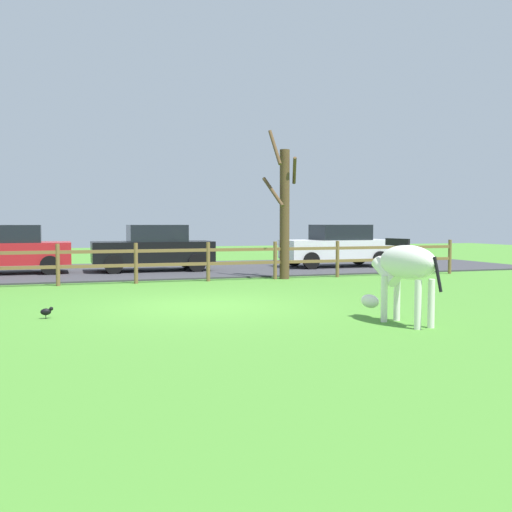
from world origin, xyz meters
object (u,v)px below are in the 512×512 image
object	(u,v)px
crow_on_grass	(47,311)
parked_car_red	(6,249)
bare_tree	(284,210)
parked_car_white	(337,245)
parked_car_black	(154,247)
zebra	(404,268)

from	to	relation	value
crow_on_grass	parked_car_red	xyz separation A→B (m)	(-1.39, 9.55, 0.72)
bare_tree	parked_car_white	xyz separation A→B (m)	(3.43, 3.41, -1.21)
bare_tree	parked_car_red	world-z (taller)	bare_tree
parked_car_black	parked_car_white	distance (m)	6.77
parked_car_black	crow_on_grass	bearing A→B (deg)	-109.36
zebra	crow_on_grass	size ratio (longest dim) A/B	8.95
crow_on_grass	parked_car_red	bearing A→B (deg)	98.28
zebra	parked_car_white	bearing A→B (deg)	68.99
zebra	parked_car_white	world-z (taller)	parked_car_white
parked_car_red	parked_car_white	xyz separation A→B (m)	(11.41, -0.51, 0.00)
crow_on_grass	parked_car_white	distance (m)	13.52
zebra	crow_on_grass	bearing A→B (deg)	156.54
bare_tree	parked_car_white	world-z (taller)	bare_tree
crow_on_grass	parked_car_red	size ratio (longest dim) A/B	0.05
parked_car_black	parked_car_white	size ratio (longest dim) A/B	1.00
bare_tree	parked_car_red	size ratio (longest dim) A/B	1.11
zebra	parked_car_white	xyz separation A→B (m)	(4.41, 11.48, -0.08)
parked_car_red	parked_car_white	world-z (taller)	same
zebra	parked_car_black	size ratio (longest dim) A/B	0.48
parked_car_black	zebra	bearing A→B (deg)	-78.60
zebra	parked_car_red	bearing A→B (deg)	120.30
bare_tree	parked_car_white	bearing A→B (deg)	44.87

